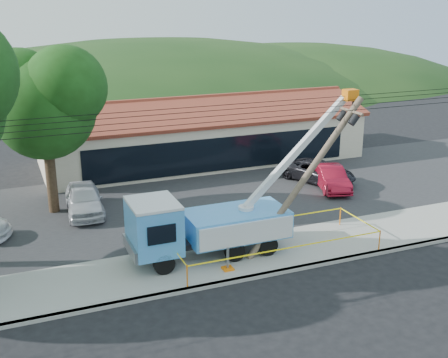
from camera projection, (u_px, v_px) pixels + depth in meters
ground at (282, 302)px, 21.41m from camera, size 120.00×120.00×0.00m
curb at (258, 276)px, 23.24m from camera, size 60.00×0.25×0.15m
sidewalk at (240, 257)px, 24.92m from camera, size 60.00×4.00×0.15m
parking_lot at (183, 201)px, 31.98m from camera, size 60.00×12.00×0.10m
strip_mall at (201, 134)px, 39.90m from camera, size 22.50×8.53×4.67m
tree_lot at (43, 99)px, 28.47m from camera, size 6.30×5.60×8.94m
hill_center at (153, 88)px, 73.52m from camera, size 89.60×64.00×32.00m
hill_east at (288, 80)px, 80.72m from camera, size 72.80×52.00×26.00m
utility_truck at (205, 224)px, 24.56m from camera, size 10.70×3.83×7.01m
leaning_pole at (311, 170)px, 24.64m from camera, size 5.53×1.62×6.93m
caution_tape at (273, 238)px, 25.11m from camera, size 9.26×3.23×0.93m
car_silver at (85, 215)px, 30.11m from camera, size 2.19×4.72×1.56m
car_red at (330, 190)px, 33.98m from camera, size 2.57×4.46×1.39m
car_dark at (318, 183)px, 35.28m from camera, size 3.89×5.28×1.33m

